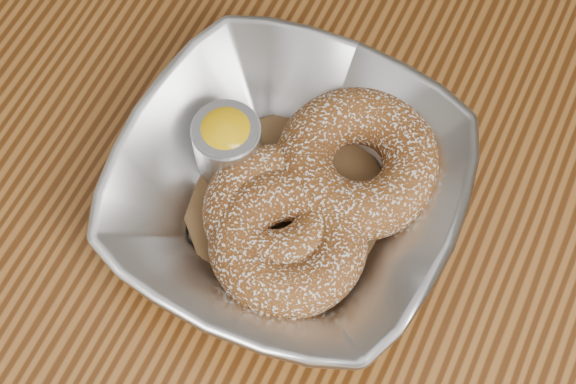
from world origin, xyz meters
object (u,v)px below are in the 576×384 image
at_px(donut_front, 275,211).
at_px(donut_back, 358,162).
at_px(serving_bowl, 288,193).
at_px(ramekin, 227,142).
at_px(donut_extra, 288,242).
at_px(table, 346,236).

bearing_deg(donut_front, donut_back, 57.75).
xyz_separation_m(serving_bowl, ramekin, (-0.05, 0.01, 0.01)).
bearing_deg(donut_extra, donut_front, 136.37).
bearing_deg(donut_back, table, -77.50).
xyz_separation_m(table, serving_bowl, (-0.03, -0.04, 0.13)).
bearing_deg(serving_bowl, table, 48.27).
height_order(serving_bowl, donut_back, serving_bowl).
xyz_separation_m(donut_back, ramekin, (-0.09, -0.03, 0.00)).
distance_m(table, donut_back, 0.13).
distance_m(table, donut_extra, 0.15).
distance_m(serving_bowl, donut_back, 0.05).
xyz_separation_m(donut_front, ramekin, (-0.05, 0.03, 0.01)).
height_order(table, ramekin, ramekin).
bearing_deg(table, serving_bowl, -131.73).
bearing_deg(serving_bowl, donut_front, -97.44).
xyz_separation_m(donut_back, donut_front, (-0.04, -0.06, -0.00)).
bearing_deg(serving_bowl, donut_back, 50.55).
bearing_deg(donut_back, donut_extra, -104.01).
bearing_deg(table, donut_extra, -104.91).
bearing_deg(ramekin, donut_back, 17.40).
distance_m(donut_front, donut_extra, 0.02).
relative_size(donut_extra, ramekin, 2.04).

